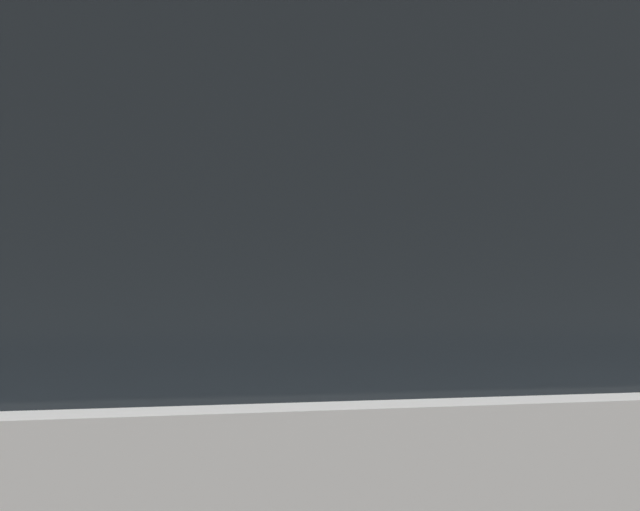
{
  "coord_description": "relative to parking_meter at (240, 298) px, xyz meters",
  "views": [
    {
      "loc": [
        -0.85,
        -3.11,
        1.2
      ],
      "look_at": [
        0.63,
        0.47,
        1.39
      ],
      "focal_mm": 70.06,
      "sensor_mm": 36.0,
      "label": 1
    }
  ],
  "objects": [
    {
      "name": "pedestrian_at_meter",
      "position": [
        0.66,
        0.08,
        -0.14
      ],
      "size": [
        0.61,
        0.68,
        1.68
      ],
      "rotation": [
        0.0,
        0.0,
        -2.91
      ],
      "color": "slate",
      "rests_on": "sidewalk_curb"
    },
    {
      "name": "parking_meter",
      "position": [
        0.0,
        0.0,
        0.0
      ],
      "size": [
        0.19,
        0.2,
        1.48
      ],
      "rotation": [
        0.0,
        0.0,
        3.15
      ],
      "color": "slate",
      "rests_on": "sidewalk_curb"
    },
    {
      "name": "background_railing",
      "position": [
        -0.38,
        1.58,
        -0.34
      ],
      "size": [
        24.06,
        0.06,
        1.07
      ],
      "color": "#1E602D",
      "rests_on": "sidewalk_curb"
    }
  ]
}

